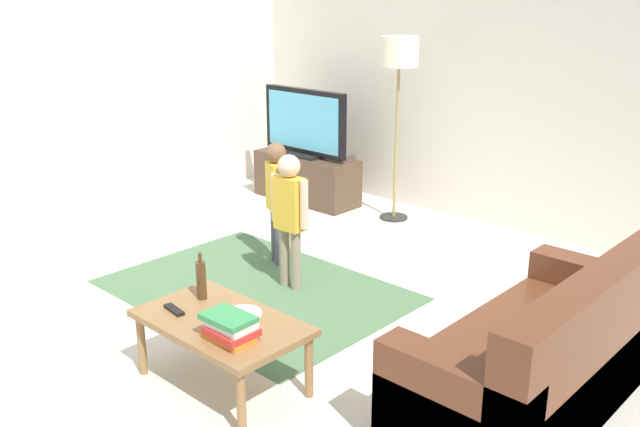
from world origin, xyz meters
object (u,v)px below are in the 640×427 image
Objects in this scene: child_center at (290,209)px; tv_remote at (174,310)px; coffee_table at (221,327)px; tv at (305,123)px; plate at (243,314)px; tv_stand at (306,178)px; book_stack at (230,327)px; couch at (547,361)px; child_near_tv at (277,192)px; floor_lamp at (399,62)px; bottle at (201,280)px.

tv_remote is at bearing -72.88° from child_center.
child_center is at bearing 119.40° from coffee_table.
tv reaches higher than coffee_table.
tv_remote is (-0.28, -0.12, 0.06)m from coffee_table.
child_center is at bearing 123.76° from plate.
book_stack is at bearing -51.90° from tv_stand.
tv_stand is at bearing 152.24° from couch.
tv is 3.79× the size of book_stack.
child_near_tv is (1.07, -1.46, 0.38)m from tv_stand.
tv_stand is at bearing 129.49° from tv_remote.
floor_lamp is at bearing 9.16° from tv.
tv_stand is at bearing 90.00° from tv.
floor_lamp is 1.73× the size of child_near_tv.
floor_lamp is 10.47× the size of tv_remote.
tv_remote is at bearing -57.96° from tv.
bottle is (-1.78, -0.94, 0.25)m from couch.
child_near_tv is (0.00, -1.61, -0.92)m from floor_lamp.
tv reaches higher than couch.
bottle is at bearing 161.57° from coffee_table.
child_near_tv is at bearing -89.91° from floor_lamp.
tv is at bearing 129.67° from tv_remote.
child_near_tv is (-2.61, 0.48, 0.33)m from couch.
couch is at bearing -38.68° from floor_lamp.
bottle reaches higher than book_stack.
couch is 1.80× the size of coffee_table.
child_center is 1.44m from tv_remote.
tv reaches higher than plate.
child_center reaches higher than tv_remote.
plate is at bearing 3.27° from bottle.
child_center is 1.21m from bottle.
tv_stand is at bearing 126.36° from child_near_tv.
plate is at bearing -147.08° from couch.
child_near_tv is 1.65m from bottle.
coffee_table is 0.14m from plate.
floor_lamp is 1.69× the size of child_center.
child_center reaches higher than book_stack.
tv is 1.10× the size of coffee_table.
tv_stand is 7.06× the size of tv_remote.
couch is 6.20× the size of book_stack.
tv is 4.19m from couch.
couch is 1.70m from plate.
child_near_tv is 1.86m from tv_remote.
couch reaches higher than tv_stand.
tv_remote is at bearing -179.66° from book_stack.
tv_stand is 3.66m from tv_remote.
couch reaches higher than plate.
couch is 2.67m from child_near_tv.
tv is at bearing -170.84° from floor_lamp.
child_near_tv is at bearing 129.58° from book_stack.
book_stack reaches higher than tv_stand.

